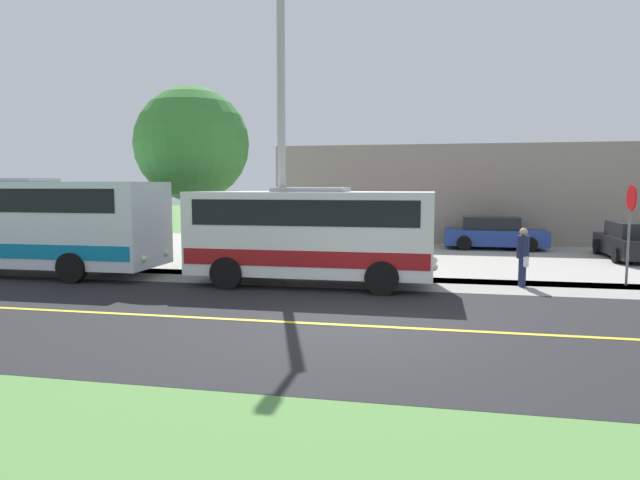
# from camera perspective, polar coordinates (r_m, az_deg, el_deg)

# --- Properties ---
(ground_plane) EXTENTS (120.00, 120.00, 0.00)m
(ground_plane) POSITION_cam_1_polar(r_m,az_deg,el_deg) (11.62, 3.95, -8.73)
(ground_plane) COLOR #548442
(road_surface) EXTENTS (8.00, 100.00, 0.01)m
(road_surface) POSITION_cam_1_polar(r_m,az_deg,el_deg) (11.62, 3.95, -8.71)
(road_surface) COLOR black
(road_surface) RESTS_ON ground
(sidewalk) EXTENTS (2.40, 100.00, 0.01)m
(sidewalk) POSITION_cam_1_polar(r_m,az_deg,el_deg) (16.68, 6.28, -4.31)
(sidewalk) COLOR gray
(sidewalk) RESTS_ON ground
(parking_lot_surface) EXTENTS (14.00, 36.00, 0.01)m
(parking_lot_surface) POSITION_cam_1_polar(r_m,az_deg,el_deg) (23.79, 15.08, -1.48)
(parking_lot_surface) COLOR #9E9991
(parking_lot_surface) RESTS_ON ground
(road_centre_line) EXTENTS (0.16, 100.00, 0.00)m
(road_centre_line) POSITION_cam_1_polar(r_m,az_deg,el_deg) (11.62, 3.95, -8.68)
(road_centre_line) COLOR gold
(road_centre_line) RESTS_ON ground
(shuttle_bus_front) EXTENTS (2.64, 7.03, 2.80)m
(shuttle_bus_front) POSITION_cam_1_polar(r_m,az_deg,el_deg) (16.08, -0.89, 0.89)
(shuttle_bus_front) COLOR white
(shuttle_bus_front) RESTS_ON ground
(transit_bus_rear) EXTENTS (2.76, 10.61, 3.08)m
(transit_bus_rear) POSITION_cam_1_polar(r_m,az_deg,el_deg) (20.82, -29.44, 1.67)
(transit_bus_rear) COLOR silver
(transit_bus_rear) RESTS_ON ground
(pedestrian_with_bags) EXTENTS (0.72, 0.34, 1.67)m
(pedestrian_with_bags) POSITION_cam_1_polar(r_m,az_deg,el_deg) (16.82, 19.94, -1.47)
(pedestrian_with_bags) COLOR #1E2347
(pedestrian_with_bags) RESTS_ON ground
(stop_sign) EXTENTS (0.76, 0.07, 2.88)m
(stop_sign) POSITION_cam_1_polar(r_m,az_deg,el_deg) (18.14, 29.02, 2.05)
(stop_sign) COLOR slate
(stop_sign) RESTS_ON ground
(street_light_pole) EXTENTS (1.97, 0.24, 8.94)m
(street_light_pole) POSITION_cam_1_polar(r_m,az_deg,el_deg) (16.77, -4.06, 12.51)
(street_light_pole) COLOR #9E9EA3
(street_light_pole) RESTS_ON ground
(parked_car_near) EXTENTS (2.11, 4.45, 1.45)m
(parked_car_near) POSITION_cam_1_polar(r_m,az_deg,el_deg) (26.25, 17.28, 0.62)
(parked_car_near) COLOR navy
(parked_car_near) RESTS_ON ground
(parked_car_far) EXTENTS (4.44, 2.10, 1.45)m
(parked_car_far) POSITION_cam_1_polar(r_m,az_deg,el_deg) (24.71, 29.22, -0.15)
(parked_car_far) COLOR black
(parked_car_far) RESTS_ON ground
(tree_curbside) EXTENTS (3.98, 3.98, 6.28)m
(tree_curbside) POSITION_cam_1_polar(r_m,az_deg,el_deg) (20.39, -12.89, 9.45)
(tree_curbside) COLOR #4C3826
(tree_curbside) RESTS_ON ground
(commercial_building) EXTENTS (10.00, 21.89, 4.81)m
(commercial_building) POSITION_cam_1_polar(r_m,az_deg,el_deg) (32.71, 16.90, 4.60)
(commercial_building) COLOR gray
(commercial_building) RESTS_ON ground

